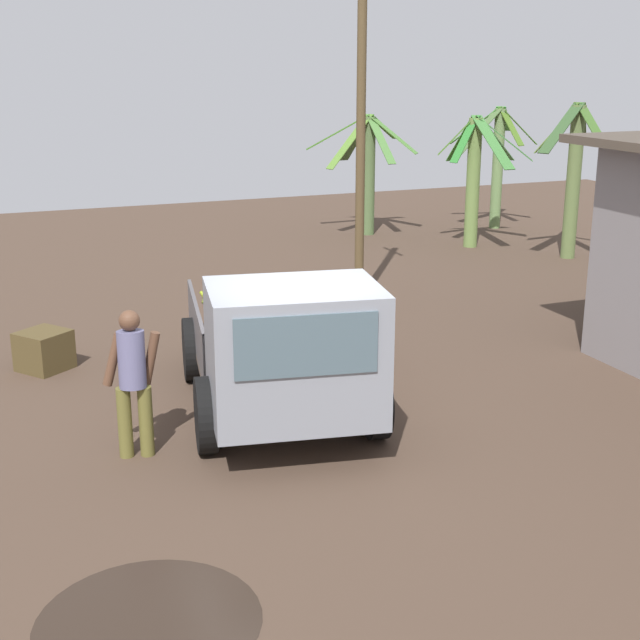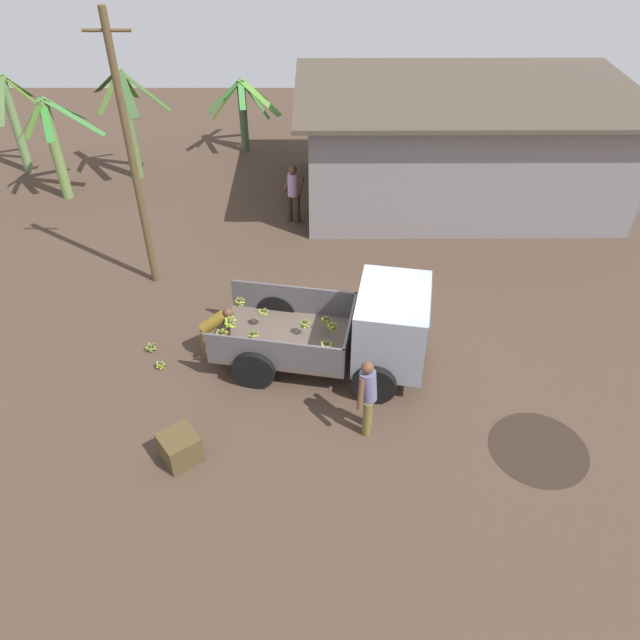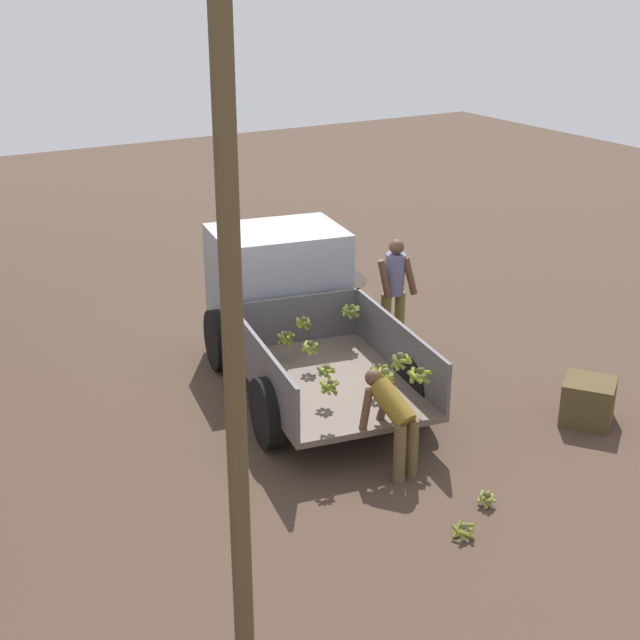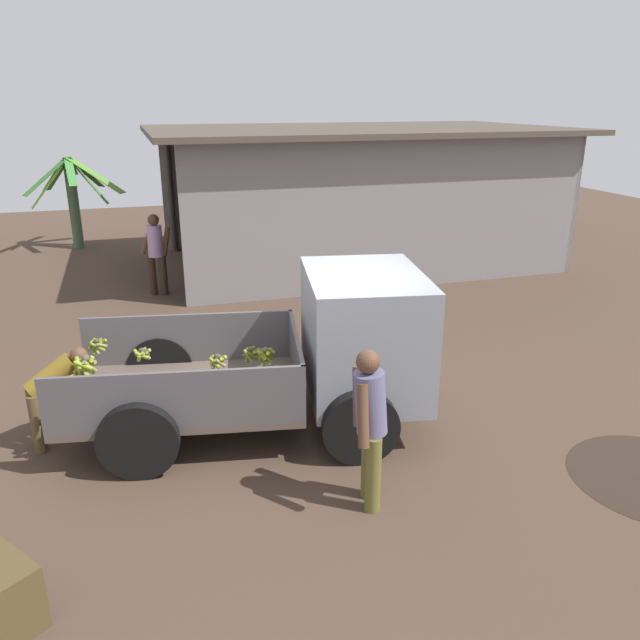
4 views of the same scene
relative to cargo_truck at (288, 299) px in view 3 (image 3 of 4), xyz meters
name	(u,v)px [view 3 (image 3 of 4)]	position (x,y,z in m)	size (l,w,h in m)	color
ground	(277,363)	(0.13, 0.13, -1.02)	(36.00, 36.00, 0.00)	#47362A
mud_patch_0	(318,280)	(3.04, -2.28, -1.02)	(1.82, 1.82, 0.01)	#2D2119
cargo_truck	(288,299)	(0.00, 0.00, 0.00)	(4.58, 2.75, 1.94)	brown
utility_pole	(232,302)	(-5.16, 3.21, 2.23)	(0.96, 0.16, 6.36)	brown
person_foreground_visitor	(395,286)	(-0.13, -1.78, -0.08)	(0.42, 0.67, 1.69)	brown
person_worker_loading	(393,417)	(-3.24, 0.39, -0.32)	(0.75, 0.59, 1.18)	brown
banana_bunch_on_ground_0	(487,498)	(-4.37, -0.08, -0.93)	(0.21, 0.21, 0.18)	brown
banana_bunch_on_ground_1	(464,529)	(-4.69, 0.50, -0.93)	(0.25, 0.25, 0.17)	brown
wooden_crate_0	(588,401)	(-3.50, -2.48, -0.74)	(0.63, 0.63, 0.57)	#4C3D21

